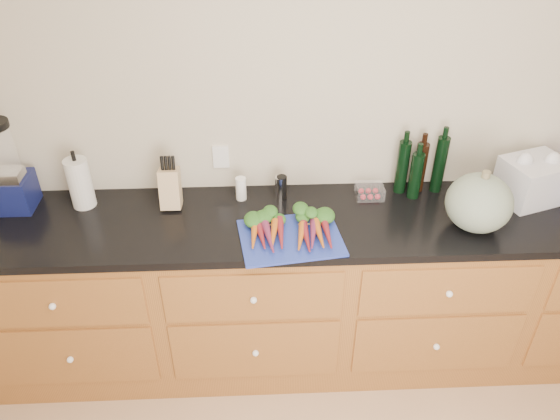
{
  "coord_description": "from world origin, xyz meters",
  "views": [
    {
      "loc": [
        -0.41,
        -0.82,
        2.47
      ],
      "look_at": [
        -0.32,
        1.2,
        1.06
      ],
      "focal_mm": 35.0,
      "sensor_mm": 36.0,
      "label": 1
    }
  ],
  "objects_px": {
    "tomato_box": "(370,191)",
    "cutting_board": "(291,238)",
    "carrots": "(290,227)",
    "knife_block": "(170,188)",
    "blender_appliance": "(7,172)",
    "paper_towel": "(80,183)",
    "squash": "(479,203)"
  },
  "relations": [
    {
      "from": "cutting_board",
      "to": "blender_appliance",
      "type": "xyz_separation_m",
      "value": [
        -1.33,
        0.32,
        0.19
      ]
    },
    {
      "from": "blender_appliance",
      "to": "knife_block",
      "type": "xyz_separation_m",
      "value": [
        0.76,
        -0.02,
        -0.1
      ]
    },
    {
      "from": "carrots",
      "to": "tomato_box",
      "type": "relative_size",
      "value": 2.9
    },
    {
      "from": "blender_appliance",
      "to": "paper_towel",
      "type": "relative_size",
      "value": 1.81
    },
    {
      "from": "knife_block",
      "to": "blender_appliance",
      "type": "bearing_deg",
      "value": 178.68
    },
    {
      "from": "paper_towel",
      "to": "knife_block",
      "type": "distance_m",
      "value": 0.44
    },
    {
      "from": "cutting_board",
      "to": "squash",
      "type": "height_order",
      "value": "squash"
    },
    {
      "from": "knife_block",
      "to": "cutting_board",
      "type": "bearing_deg",
      "value": -27.77
    },
    {
      "from": "squash",
      "to": "paper_towel",
      "type": "distance_m",
      "value": 1.88
    },
    {
      "from": "carrots",
      "to": "paper_towel",
      "type": "relative_size",
      "value": 1.57
    },
    {
      "from": "knife_block",
      "to": "tomato_box",
      "type": "bearing_deg",
      "value": 1.74
    },
    {
      "from": "blender_appliance",
      "to": "paper_towel",
      "type": "bearing_deg",
      "value": 0.44
    },
    {
      "from": "carrots",
      "to": "knife_block",
      "type": "xyz_separation_m",
      "value": [
        -0.57,
        0.25,
        0.06
      ]
    },
    {
      "from": "carrots",
      "to": "paper_towel",
      "type": "xyz_separation_m",
      "value": [
        -1.0,
        0.27,
        0.09
      ]
    },
    {
      "from": "paper_towel",
      "to": "tomato_box",
      "type": "bearing_deg",
      "value": 0.4
    },
    {
      "from": "carrots",
      "to": "blender_appliance",
      "type": "bearing_deg",
      "value": 168.42
    },
    {
      "from": "carrots",
      "to": "blender_appliance",
      "type": "height_order",
      "value": "blender_appliance"
    },
    {
      "from": "tomato_box",
      "to": "cutting_board",
      "type": "bearing_deg",
      "value": -141.82
    },
    {
      "from": "squash",
      "to": "knife_block",
      "type": "bearing_deg",
      "value": 170.28
    },
    {
      "from": "blender_appliance",
      "to": "tomato_box",
      "type": "xyz_separation_m",
      "value": [
        1.75,
        0.01,
        -0.17
      ]
    },
    {
      "from": "carrots",
      "to": "squash",
      "type": "height_order",
      "value": "squash"
    },
    {
      "from": "paper_towel",
      "to": "tomato_box",
      "type": "relative_size",
      "value": 1.84
    },
    {
      "from": "squash",
      "to": "paper_towel",
      "type": "relative_size",
      "value": 1.19
    },
    {
      "from": "blender_appliance",
      "to": "tomato_box",
      "type": "relative_size",
      "value": 3.34
    },
    {
      "from": "blender_appliance",
      "to": "paper_towel",
      "type": "xyz_separation_m",
      "value": [
        0.33,
        0.0,
        -0.07
      ]
    },
    {
      "from": "cutting_board",
      "to": "tomato_box",
      "type": "xyz_separation_m",
      "value": [
        0.42,
        0.33,
        0.03
      ]
    },
    {
      "from": "cutting_board",
      "to": "carrots",
      "type": "xyz_separation_m",
      "value": [
        0.0,
        0.05,
        0.03
      ]
    },
    {
      "from": "carrots",
      "to": "knife_block",
      "type": "bearing_deg",
      "value": 155.89
    },
    {
      "from": "cutting_board",
      "to": "paper_towel",
      "type": "bearing_deg",
      "value": 162.31
    },
    {
      "from": "carrots",
      "to": "paper_towel",
      "type": "distance_m",
      "value": 1.04
    },
    {
      "from": "cutting_board",
      "to": "blender_appliance",
      "type": "bearing_deg",
      "value": 166.57
    },
    {
      "from": "carrots",
      "to": "cutting_board",
      "type": "bearing_deg",
      "value": -90.0
    }
  ]
}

